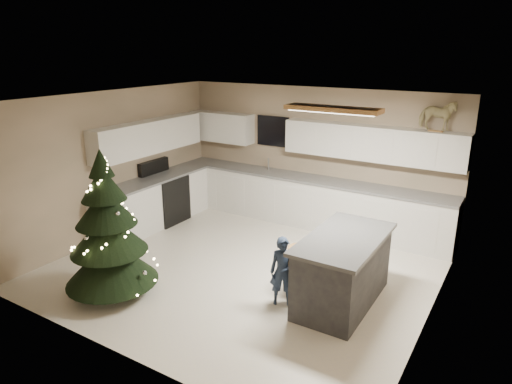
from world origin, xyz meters
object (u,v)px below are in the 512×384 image
island (343,270)px  christmas_tree (108,237)px  bar_stool (300,259)px  rocking_horse (437,115)px  toddler (283,271)px

island → christmas_tree: size_ratio=0.82×
christmas_tree → bar_stool: bearing=32.5°
bar_stool → christmas_tree: size_ratio=0.32×
christmas_tree → rocking_horse: 5.34m
bar_stool → rocking_horse: (1.14, 2.52, 1.76)m
island → rocking_horse: rocking_horse is taller
rocking_horse → christmas_tree: bearing=136.7°
toddler → bar_stool: bearing=54.3°
bar_stool → christmas_tree: christmas_tree is taller
christmas_tree → toddler: bearing=24.8°
island → rocking_horse: bearing=78.0°
bar_stool → island: bearing=4.4°
christmas_tree → rocking_horse: bearing=49.6°
island → bar_stool: (-0.61, -0.05, 0.02)m
island → bar_stool: 0.61m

